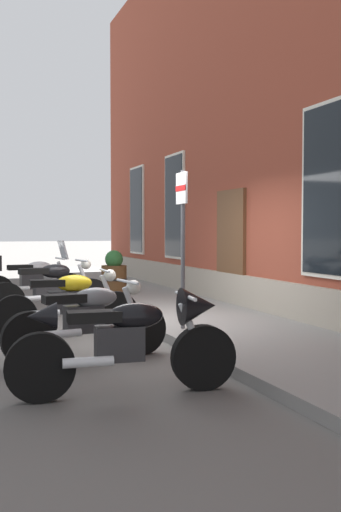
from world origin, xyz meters
name	(u,v)px	position (x,y,z in m)	size (l,w,h in m)	color
ground_plane	(141,329)	(0.00, 0.00, 0.00)	(140.00, 140.00, 0.00)	#565451
sidewalk	(210,321)	(0.00, 1.17, 0.06)	(26.97, 2.33, 0.13)	slate
motorcycle_silver_touring	(28,279)	(-3.45, -1.27, 0.55)	(0.67, 2.09, 1.32)	black
motorcycle_black_naked	(51,290)	(-1.60, -1.11, 0.50)	(0.62, 2.18, 1.01)	black
motorcycle_yellow_naked	(69,303)	(0.12, -1.14, 0.48)	(0.62, 2.08, 0.95)	black
motorcycle_grey_naked	(89,321)	(1.75, -1.21, 0.47)	(0.62, 2.00, 0.92)	black
motorcycle_black_sport	(134,337)	(3.29, -1.14, 0.54)	(0.62, 2.15, 0.99)	black
parking_sign	(182,226)	(0.81, 0.36, 1.58)	(0.36, 0.07, 2.24)	#4C4C51
barrel_planter	(114,274)	(-3.99, 0.66, 0.54)	(0.59, 0.59, 0.95)	brown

